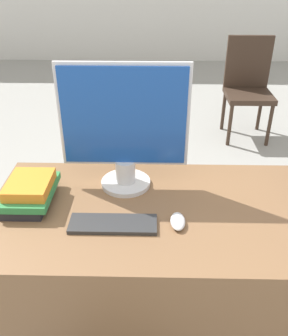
{
  "coord_description": "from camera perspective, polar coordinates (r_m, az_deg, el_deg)",
  "views": [
    {
      "loc": [
        -0.06,
        -0.86,
        1.68
      ],
      "look_at": [
        -0.09,
        0.33,
        0.98
      ],
      "focal_mm": 40.0,
      "sensor_mm": 36.0,
      "label": 1
    }
  ],
  "objects": [
    {
      "name": "desk",
      "position": [
        1.78,
        2.91,
        -16.19
      ],
      "size": [
        1.44,
        0.74,
        0.77
      ],
      "color": "brown",
      "rests_on": "ground_plane"
    },
    {
      "name": "monitor",
      "position": [
        1.55,
        -3.03,
        6.18
      ],
      "size": [
        0.53,
        0.22,
        0.55
      ],
      "color": "silver",
      "rests_on": "desk"
    },
    {
      "name": "keyboard",
      "position": [
        1.44,
        -4.74,
        -8.49
      ],
      "size": [
        0.33,
        0.11,
        0.02
      ],
      "color": "#2D2D2D",
      "rests_on": "desk"
    },
    {
      "name": "mouse",
      "position": [
        1.45,
        5.16,
        -8.08
      ],
      "size": [
        0.06,
        0.11,
        0.03
      ],
      "color": "silver",
      "rests_on": "desk"
    },
    {
      "name": "book_stack",
      "position": [
        1.6,
        -17.09,
        -3.5
      ],
      "size": [
        0.19,
        0.27,
        0.11
      ],
      "color": "#232328",
      "rests_on": "desk"
    },
    {
      "name": "far_chair",
      "position": [
        3.91,
        15.58,
        12.3
      ],
      "size": [
        0.44,
        0.44,
        0.97
      ],
      "rotation": [
        0.0,
        0.0,
        0.11
      ],
      "color": "#38281E",
      "rests_on": "ground_plane"
    }
  ]
}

